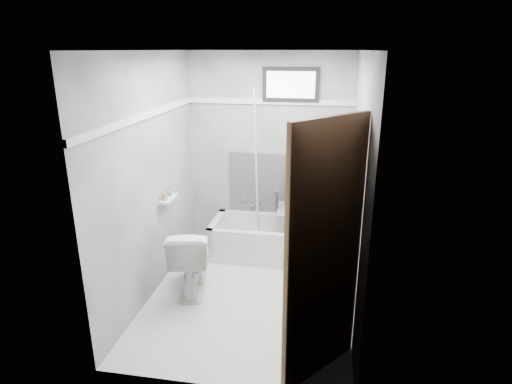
% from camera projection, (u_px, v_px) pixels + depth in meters
% --- Properties ---
extents(floor, '(2.60, 2.60, 0.00)m').
position_uv_depth(floor, '(250.00, 294.00, 4.43)').
color(floor, white).
rests_on(floor, ground).
extents(ceiling, '(2.60, 2.60, 0.00)m').
position_uv_depth(ceiling, '(249.00, 50.00, 3.67)').
color(ceiling, silver).
rests_on(ceiling, floor).
extents(wall_back, '(2.00, 0.02, 2.40)m').
position_uv_depth(wall_back, '(269.00, 153.00, 5.26)').
color(wall_back, slate).
rests_on(wall_back, floor).
extents(wall_front, '(2.00, 0.02, 2.40)m').
position_uv_depth(wall_front, '(214.00, 241.00, 2.83)').
color(wall_front, slate).
rests_on(wall_front, floor).
extents(wall_left, '(0.02, 2.60, 2.40)m').
position_uv_depth(wall_left, '(150.00, 178.00, 4.21)').
color(wall_left, slate).
rests_on(wall_left, floor).
extents(wall_right, '(0.02, 2.60, 2.40)m').
position_uv_depth(wall_right, '(358.00, 189.00, 3.89)').
color(wall_right, slate).
rests_on(wall_right, floor).
extents(bathtub, '(1.50, 0.70, 0.42)m').
position_uv_depth(bathtub, '(273.00, 239.00, 5.21)').
color(bathtub, silver).
rests_on(bathtub, floor).
extents(office_chair, '(0.66, 0.66, 1.07)m').
position_uv_depth(office_chair, '(300.00, 205.00, 5.06)').
color(office_chair, slate).
rests_on(office_chair, bathtub).
extents(toilet, '(0.54, 0.79, 0.71)m').
position_uv_depth(toilet, '(191.00, 259.00, 4.40)').
color(toilet, white).
rests_on(toilet, floor).
extents(door, '(0.78, 0.78, 2.00)m').
position_uv_depth(door, '(363.00, 279.00, 2.76)').
color(door, brown).
rests_on(door, floor).
extents(window, '(0.66, 0.04, 0.40)m').
position_uv_depth(window, '(291.00, 85.00, 4.95)').
color(window, black).
rests_on(window, wall_back).
extents(backerboard, '(1.50, 0.02, 0.78)m').
position_uv_depth(backerboard, '(288.00, 185.00, 5.34)').
color(backerboard, '#4C4C4F').
rests_on(backerboard, wall_back).
extents(trim_back, '(2.00, 0.02, 0.06)m').
position_uv_depth(trim_back, '(269.00, 102.00, 5.06)').
color(trim_back, white).
rests_on(trim_back, wall_back).
extents(trim_left, '(0.02, 2.60, 0.06)m').
position_uv_depth(trim_left, '(146.00, 115.00, 4.01)').
color(trim_left, white).
rests_on(trim_left, wall_left).
extents(pole, '(0.02, 0.34, 1.93)m').
position_uv_depth(pole, '(256.00, 169.00, 5.11)').
color(pole, silver).
rests_on(pole, bathtub).
extents(shelf, '(0.10, 0.32, 0.02)m').
position_uv_depth(shelf, '(169.00, 199.00, 4.54)').
color(shelf, white).
rests_on(shelf, wall_left).
extents(soap_bottle_a, '(0.06, 0.06, 0.11)m').
position_uv_depth(soap_bottle_a, '(165.00, 195.00, 4.45)').
color(soap_bottle_a, '#A68953').
rests_on(soap_bottle_a, shelf).
extents(soap_bottle_b, '(0.10, 0.10, 0.09)m').
position_uv_depth(soap_bottle_b, '(169.00, 192.00, 4.58)').
color(soap_bottle_b, slate).
rests_on(soap_bottle_b, shelf).
extents(faucet, '(0.26, 0.10, 0.16)m').
position_uv_depth(faucet, '(253.00, 202.00, 5.47)').
color(faucet, silver).
rests_on(faucet, wall_back).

